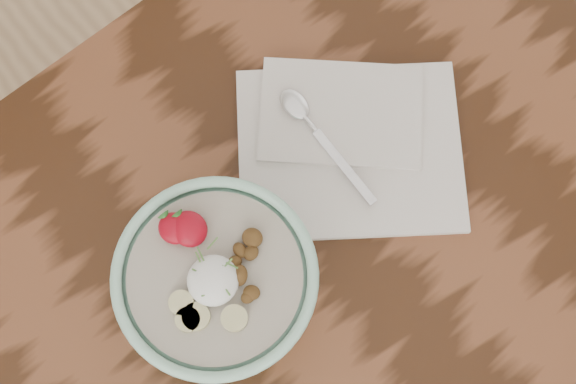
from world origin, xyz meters
The scene contains 3 objects.
breakfast_bowl centered at (6.40, 9.11, 82.07)cm, with size 21.03×21.03×13.78cm.
napkin centered at (29.06, 13.82, 75.68)cm, with size 34.01×32.97×1.63cm.
spoon centered at (26.77, 18.77, 77.01)cm, with size 3.11×17.46×0.91cm.
Camera 1 is at (3.32, -6.30, 165.94)cm, focal length 50.00 mm.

